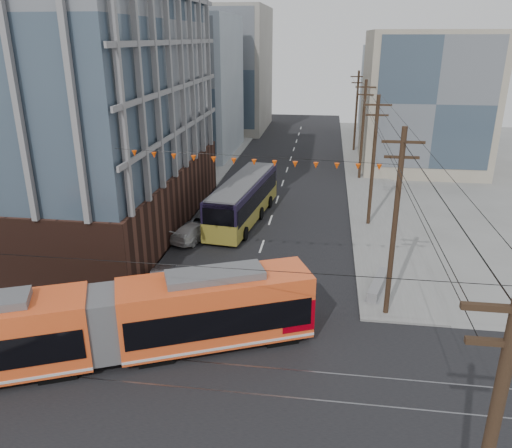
{
  "coord_description": "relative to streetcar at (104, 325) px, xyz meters",
  "views": [
    {
      "loc": [
        4.54,
        -15.35,
        15.3
      ],
      "look_at": [
        0.71,
        11.76,
        4.98
      ],
      "focal_mm": 35.0,
      "sensor_mm": 36.0,
      "label": 1
    }
  ],
  "objects": [
    {
      "name": "ground",
      "position": [
        5.8,
        -4.57,
        -2.03
      ],
      "size": [
        160.0,
        160.0,
        0.0
      ],
      "primitive_type": "plane",
      "color": "slate"
    },
    {
      "name": "bg_bldg_nw_near",
      "position": [
        -11.2,
        47.43,
        6.97
      ],
      "size": [
        18.0,
        16.0,
        18.0
      ],
      "primitive_type": "cube",
      "color": "#8C99A5",
      "rests_on": "ground"
    },
    {
      "name": "bg_bldg_ne_near",
      "position": [
        21.8,
        43.43,
        5.97
      ],
      "size": [
        14.0,
        14.0,
        16.0
      ],
      "primitive_type": "cube",
      "color": "gray",
      "rests_on": "ground"
    },
    {
      "name": "bg_bldg_nw_far",
      "position": [
        -8.2,
        67.43,
        7.97
      ],
      "size": [
        16.0,
        18.0,
        20.0
      ],
      "primitive_type": "cube",
      "color": "gray",
      "rests_on": "ground"
    },
    {
      "name": "bg_bldg_ne_far",
      "position": [
        23.8,
        63.43,
        4.97
      ],
      "size": [
        16.0,
        16.0,
        14.0
      ],
      "primitive_type": "cube",
      "color": "#8C99A5",
      "rests_on": "ground"
    },
    {
      "name": "utility_pole_far",
      "position": [
        14.3,
        51.43,
        3.47
      ],
      "size": [
        0.3,
        0.3,
        11.0
      ],
      "primitive_type": "cylinder",
      "color": "black",
      "rests_on": "ground"
    },
    {
      "name": "streetcar",
      "position": [
        0.0,
        0.0,
        0.0
      ],
      "size": [
        20.47,
        11.07,
        4.05
      ],
      "primitive_type": null,
      "rotation": [
        0.0,
        0.0,
        0.41
      ],
      "color": "#F55622",
      "rests_on": "ground"
    },
    {
      "name": "city_bus",
      "position": [
        3.42,
        21.17,
        -0.12
      ],
      "size": [
        4.52,
        13.68,
        3.8
      ],
      "primitive_type": null,
      "rotation": [
        0.0,
        0.0,
        -0.12
      ],
      "color": "black",
      "rests_on": "ground"
    },
    {
      "name": "parked_car_silver",
      "position": [
        0.32,
        7.89,
        -1.36
      ],
      "size": [
        2.04,
        4.19,
        1.32
      ],
      "primitive_type": "imported",
      "rotation": [
        0.0,
        0.0,
        3.31
      ],
      "color": "#B1B5C0",
      "rests_on": "ground"
    },
    {
      "name": "parked_car_white",
      "position": [
        0.33,
        16.13,
        -1.33
      ],
      "size": [
        3.64,
        5.19,
        1.4
      ],
      "primitive_type": "imported",
      "rotation": [
        0.0,
        0.0,
        2.75
      ],
      "color": "silver",
      "rests_on": "ground"
    },
    {
      "name": "parked_car_grey",
      "position": [
        0.71,
        18.71,
        -1.38
      ],
      "size": [
        3.48,
        5.11,
        1.3
      ],
      "primitive_type": "imported",
      "rotation": [
        0.0,
        0.0,
        2.83
      ],
      "color": "#595D63",
      "rests_on": "ground"
    },
    {
      "name": "jersey_barrier",
      "position": [
        14.1,
        9.29,
        -1.62
      ],
      "size": [
        1.97,
        4.12,
        0.8
      ],
      "primitive_type": "cube",
      "rotation": [
        0.0,
        0.0,
        -0.28
      ],
      "color": "#56575F",
      "rests_on": "ground"
    }
  ]
}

